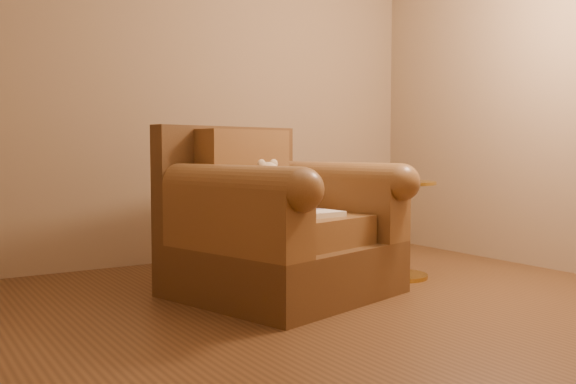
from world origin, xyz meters
TOP-DOWN VIEW (x-y plane):
  - floor at (0.00, 0.00)m, footprint 4.00×4.00m
  - armchair at (-0.03, 0.69)m, footprint 1.34×1.31m
  - teddy_bear at (-0.01, 0.79)m, footprint 0.24×0.27m
  - guidebook at (0.01, 0.43)m, footprint 0.41×0.27m
  - side_table at (0.88, 0.63)m, footprint 0.46×0.46m

SIDE VIEW (x-z plane):
  - floor at x=0.00m, z-range 0.00..0.00m
  - side_table at x=0.88m, z-range 0.02..0.67m
  - armchair at x=-0.03m, z-range -0.11..0.88m
  - guidebook at x=0.01m, z-range 0.47..0.50m
  - teddy_bear at x=-0.01m, z-range 0.43..0.76m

